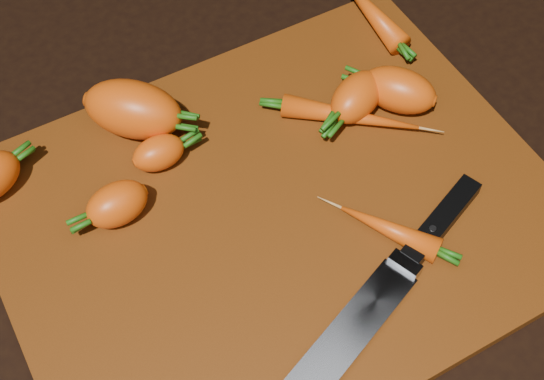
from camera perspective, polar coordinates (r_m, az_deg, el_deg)
ground at (r=0.71m, az=0.40°, el=-2.17°), size 2.00×2.00×0.01m
cutting_board at (r=0.70m, az=0.40°, el=-1.69°), size 0.50×0.40×0.01m
carrot_1 at (r=0.69m, az=-11.60°, el=-1.05°), size 0.06×0.04×0.04m
carrot_2 at (r=0.74m, az=-10.42°, el=6.00°), size 0.11×0.11×0.06m
carrot_3 at (r=0.75m, az=6.40°, el=6.97°), size 0.08×0.07×0.04m
carrot_4 at (r=0.72m, az=-8.53°, el=2.78°), size 0.05×0.03×0.03m
carrot_5 at (r=0.76m, az=9.51°, el=7.43°), size 0.08×0.09×0.04m
carrot_6 at (r=0.86m, az=7.29°, el=13.38°), size 0.03×0.13×0.03m
carrot_7 at (r=0.75m, az=5.91°, el=5.54°), size 0.12×0.11×0.02m
carrot_8 at (r=0.68m, az=8.80°, el=-2.93°), size 0.07×0.09×0.02m
knife at (r=0.63m, az=5.92°, el=-10.59°), size 0.29×0.13×0.02m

